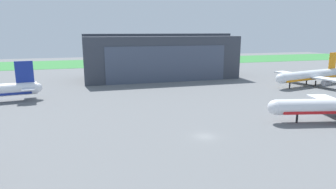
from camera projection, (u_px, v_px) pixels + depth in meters
ground_plane at (205, 137)px, 67.53m from camera, size 440.00×440.00×0.00m
grass_field_strip at (119, 62)px, 223.09m from camera, size 440.00×56.00×0.08m
maintenance_hangar at (160, 57)px, 149.84m from camera, size 75.24×29.51×22.30m
airliner_far_right at (309, 76)px, 128.70m from camera, size 39.08×35.85×14.03m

